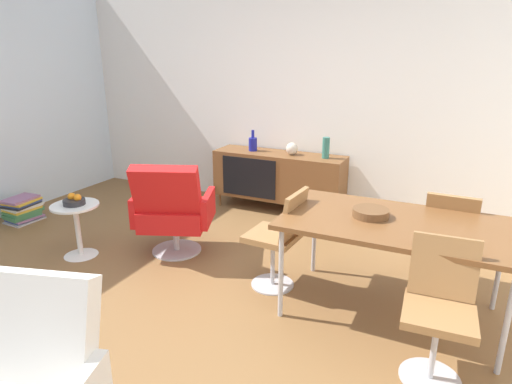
% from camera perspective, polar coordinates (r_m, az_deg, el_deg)
% --- Properties ---
extents(ground_plane, '(8.32, 8.32, 0.00)m').
position_cam_1_polar(ground_plane, '(3.52, -8.05, -14.68)').
color(ground_plane, brown).
extents(wall_back, '(6.80, 0.12, 2.80)m').
position_cam_1_polar(wall_back, '(5.35, 6.99, 12.55)').
color(wall_back, white).
rests_on(wall_back, ground_plane).
extents(sideboard, '(1.60, 0.45, 0.72)m').
position_cam_1_polar(sideboard, '(5.33, 2.96, 2.12)').
color(sideboard, brown).
rests_on(sideboard, ground_plane).
extents(vase_cobalt, '(0.10, 0.10, 0.26)m').
position_cam_1_polar(vase_cobalt, '(5.38, -0.41, 6.34)').
color(vase_cobalt, navy).
rests_on(vase_cobalt, sideboard).
extents(vase_sculptural_dark, '(0.14, 0.14, 0.14)m').
position_cam_1_polar(vase_sculptural_dark, '(5.19, 4.73, 5.66)').
color(vase_sculptural_dark, beige).
rests_on(vase_sculptural_dark, sideboard).
extents(vase_ceramic_small, '(0.08, 0.08, 0.24)m').
position_cam_1_polar(vase_ceramic_small, '(5.05, 9.12, 5.72)').
color(vase_ceramic_small, '#337266').
rests_on(vase_ceramic_small, sideboard).
extents(dining_table, '(1.60, 0.90, 0.74)m').
position_cam_1_polar(dining_table, '(3.26, 17.87, -4.35)').
color(dining_table, brown).
rests_on(dining_table, ground_plane).
extents(wooden_bowl_on_table, '(0.26, 0.26, 0.06)m').
position_cam_1_polar(wooden_bowl_on_table, '(3.27, 14.76, -2.64)').
color(wooden_bowl_on_table, brown).
rests_on(wooden_bowl_on_table, dining_table).
extents(dining_chair_back_right, '(0.41, 0.43, 0.86)m').
position_cam_1_polar(dining_chair_back_right, '(3.85, 23.88, -5.30)').
color(dining_chair_back_right, '#9E7042').
rests_on(dining_chair_back_right, ground_plane).
extents(dining_chair_front_right, '(0.42, 0.44, 0.86)m').
position_cam_1_polar(dining_chair_front_right, '(2.84, 22.86, -13.55)').
color(dining_chair_front_right, '#9E7042').
rests_on(dining_chair_front_right, ground_plane).
extents(dining_chair_near_window, '(0.45, 0.43, 0.86)m').
position_cam_1_polar(dining_chair_near_window, '(3.55, 3.13, -5.65)').
color(dining_chair_near_window, '#9E7042').
rests_on(dining_chair_near_window, ground_plane).
extents(lounge_chair_red, '(0.86, 0.83, 0.95)m').
position_cam_1_polar(lounge_chair_red, '(4.20, -10.86, -2.17)').
color(lounge_chair_red, red).
rests_on(lounge_chair_red, ground_plane).
extents(side_table_round, '(0.44, 0.44, 0.52)m').
position_cam_1_polar(side_table_round, '(4.49, -22.33, -3.91)').
color(side_table_round, white).
rests_on(side_table_round, ground_plane).
extents(fruit_bowl, '(0.20, 0.20, 0.11)m').
position_cam_1_polar(fruit_bowl, '(4.41, -22.66, -1.06)').
color(fruit_bowl, '#262628').
rests_on(fruit_bowl, side_table_round).
extents(magazine_stack, '(0.33, 0.39, 0.28)m').
position_cam_1_polar(magazine_stack, '(5.74, -28.21, -2.01)').
color(magazine_stack, '#B2B2B7').
rests_on(magazine_stack, ground_plane).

